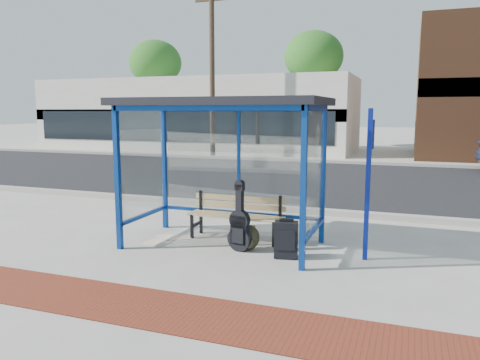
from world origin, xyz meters
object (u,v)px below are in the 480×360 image
at_px(backpack, 249,238).
at_px(bench, 237,214).
at_px(suitcase, 286,240).
at_px(guitar_bag, 240,227).

bearing_deg(backpack, bench, 116.11).
xyz_separation_m(suitcase, backpack, (-0.66, 0.22, -0.10)).
relative_size(bench, suitcase, 2.76).
bearing_deg(guitar_bag, suitcase, 2.53).
bearing_deg(guitar_bag, bench, 123.60).
distance_m(suitcase, backpack, 0.71).
distance_m(guitar_bag, backpack, 0.27).
bearing_deg(backpack, suitcase, -30.87).
distance_m(guitar_bag, suitcase, 0.80).
bearing_deg(suitcase, bench, 134.40).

